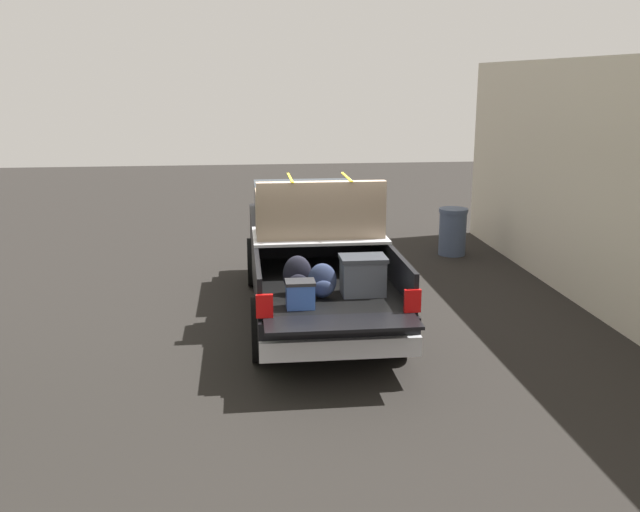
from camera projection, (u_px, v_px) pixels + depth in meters
ground_plane at (316, 315)px, 11.12m from camera, size 40.00×40.00×0.00m
pickup_truck at (313, 250)px, 11.23m from camera, size 6.05×2.06×2.23m
building_facade at (612, 189)px, 10.77m from camera, size 11.96×0.36×3.93m
trash_can at (453, 231)px, 14.78m from camera, size 0.60×0.60×0.98m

